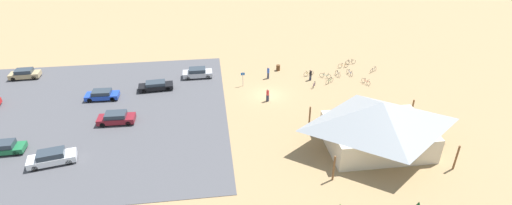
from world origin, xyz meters
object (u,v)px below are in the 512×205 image
(bicycle_white_front_row, at_px, (338,74))
(bicycle_black_by_bin, at_px, (350,62))
(trash_bin, at_px, (278,68))
(car_green_near_entry, at_px, (3,148))
(car_silver_back_corner, at_px, (197,73))
(bike_pavilion, at_px, (380,123))
(bicycle_blue_near_porch, at_px, (350,73))
(visitor_at_bikes, at_px, (311,75))
(lot_sign, at_px, (243,77))
(bicycle_green_yard_right, at_px, (329,81))
(bicycle_red_near_sign, at_px, (366,82))
(bicycle_orange_mid_cluster, at_px, (343,66))
(bicycle_teal_edge_south, at_px, (325,76))
(car_white_aisle_side, at_px, (52,157))
(car_blue_mid_lot, at_px, (102,95))
(visitor_near_lot, at_px, (268,95))
(bicycle_silver_lone_west, at_px, (373,70))
(car_black_by_curb, at_px, (156,86))
(bicycle_yellow_yard_center, at_px, (309,73))
(car_tan_front_row, at_px, (25,74))
(bicycle_purple_trailside, at_px, (314,85))
(car_maroon_inner_stall, at_px, (116,118))

(bicycle_white_front_row, xyz_separation_m, bicycle_black_by_bin, (-3.42, -4.02, 0.02))
(trash_bin, relative_size, car_green_near_entry, 0.20)
(bicycle_black_by_bin, bearing_deg, car_silver_back_corner, 3.97)
(bike_pavilion, xyz_separation_m, bicycle_blue_near_porch, (-3.44, -18.43, -2.79))
(bicycle_blue_near_porch, relative_size, visitor_at_bikes, 0.99)
(lot_sign, height_order, bicycle_green_yard_right, lot_sign)
(bicycle_green_yard_right, relative_size, bicycle_red_near_sign, 0.89)
(bicycle_orange_mid_cluster, distance_m, bicycle_teal_edge_south, 5.04)
(car_white_aisle_side, bearing_deg, car_blue_mid_lot, -99.40)
(bike_pavilion, relative_size, bicycle_teal_edge_south, 8.48)
(visitor_near_lot, bearing_deg, bicycle_white_front_row, -151.77)
(bicycle_green_yard_right, height_order, bicycle_teal_edge_south, bicycle_green_yard_right)
(bike_pavilion, relative_size, bicycle_silver_lone_west, 9.37)
(bicycle_green_yard_right, distance_m, car_silver_back_corner, 19.72)
(car_blue_mid_lot, relative_size, car_black_by_curb, 0.90)
(visitor_near_lot, bearing_deg, bicycle_yellow_yard_center, -136.81)
(lot_sign, bearing_deg, bicycle_blue_near_porch, -174.65)
(trash_bin, height_order, bicycle_blue_near_porch, trash_bin)
(bicycle_white_front_row, bearing_deg, bicycle_red_near_sign, 135.54)
(bicycle_orange_mid_cluster, height_order, car_blue_mid_lot, car_blue_mid_lot)
(car_tan_front_row, relative_size, car_white_aisle_side, 0.86)
(bicycle_teal_edge_south, xyz_separation_m, car_black_by_curb, (24.96, 0.66, 0.31))
(bicycle_purple_trailside, bearing_deg, car_tan_front_row, -11.25)
(bicycle_orange_mid_cluster, relative_size, car_blue_mid_lot, 0.40)
(bicycle_silver_lone_west, height_order, car_blue_mid_lot, car_blue_mid_lot)
(bicycle_red_near_sign, xyz_separation_m, car_tan_front_row, (50.08, -8.51, 0.38))
(bicycle_purple_trailside, bearing_deg, car_maroon_inner_stall, 13.40)
(bicycle_yellow_yard_center, relative_size, car_white_aisle_side, 0.33)
(bicycle_orange_mid_cluster, distance_m, visitor_at_bikes, 7.32)
(lot_sign, relative_size, car_maroon_inner_stall, 0.49)
(lot_sign, bearing_deg, bicycle_teal_edge_south, -175.41)
(car_tan_front_row, bearing_deg, bicycle_white_front_row, 173.49)
(trash_bin, height_order, lot_sign, lot_sign)
(bicycle_silver_lone_west, xyz_separation_m, car_tan_front_row, (52.79, -4.66, 0.40))
(bicycle_blue_near_porch, relative_size, car_black_by_curb, 0.35)
(lot_sign, bearing_deg, bike_pavilion, 127.95)
(lot_sign, xyz_separation_m, visitor_near_lot, (-2.83, 4.95, -0.44))
(bicycle_purple_trailside, height_order, visitor_near_lot, visitor_near_lot)
(lot_sign, distance_m, car_white_aisle_side, 26.49)
(bicycle_orange_mid_cluster, height_order, bicycle_silver_lone_west, bicycle_orange_mid_cluster)
(car_white_aisle_side, xyz_separation_m, visitor_at_bikes, (-31.78, -15.84, 0.12))
(bicycle_orange_mid_cluster, relative_size, car_black_by_curb, 0.36)
(car_tan_front_row, bearing_deg, car_white_aisle_side, 115.62)
(car_black_by_curb, bearing_deg, bicycle_white_front_row, -177.76)
(visitor_near_lot, bearing_deg, bicycle_teal_edge_south, -148.59)
(bicycle_purple_trailside, relative_size, car_green_near_entry, 0.34)
(bicycle_yellow_yard_center, relative_size, car_green_near_entry, 0.37)
(bicycle_orange_mid_cluster, bearing_deg, car_blue_mid_lot, 9.12)
(bicycle_purple_trailside, relative_size, visitor_near_lot, 0.81)
(car_silver_back_corner, bearing_deg, bicycle_purple_trailside, 162.06)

